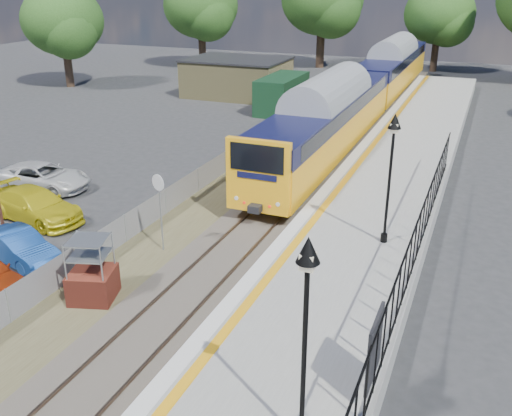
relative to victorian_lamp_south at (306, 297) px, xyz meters
The scene contains 16 objects.
ground 8.05m from the victorian_lamp_south, 143.97° to the left, with size 120.00×120.00×0.00m, color #2D2D30.
track_bed 15.50m from the victorian_lamp_south, 113.60° to the left, with size 5.90×80.00×0.29m.
platform 12.67m from the victorian_lamp_south, 96.18° to the left, with size 5.00×70.00×0.90m, color gray.
platform_edge 12.92m from the victorian_lamp_south, 105.65° to the left, with size 0.90×70.00×0.01m.
victorian_lamp_south is the anchor object (origin of this frame).
victorian_lamp_north 10.00m from the victorian_lamp_south, 91.15° to the left, with size 0.44×0.44×4.60m.
palisade_fence 6.79m from the victorian_lamp_south, 80.47° to the left, with size 0.12×26.00×2.00m.
wire_fence 19.07m from the victorian_lamp_south, 121.23° to the left, with size 0.06×52.00×1.20m.
outbuilding 38.94m from the victorian_lamp_south, 114.99° to the left, with size 10.80×10.10×3.12m.
tree_line 46.24m from the victorian_lamp_south, 95.09° to the left, with size 56.80×43.80×11.88m.
train 32.12m from the victorian_lamp_south, 99.88° to the left, with size 2.82×40.83×3.51m.
brick_plinth 9.78m from the victorian_lamp_south, 153.63° to the left, with size 1.68×1.68×2.16m.
speed_sign 11.44m from the victorian_lamp_south, 135.44° to the left, with size 0.60×0.22×3.08m.
car_blue 13.92m from the victorian_lamp_south, 157.09° to the left, with size 1.26×3.62×1.19m, color #194598.
car_yellow 17.15m from the victorian_lamp_south, 149.74° to the left, with size 1.88×4.62×1.34m, color gold.
car_white 20.67m from the victorian_lamp_south, 145.59° to the left, with size 2.12×4.60×1.28m, color silver.
Camera 1 is at (8.03, -12.55, 9.68)m, focal length 40.00 mm.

